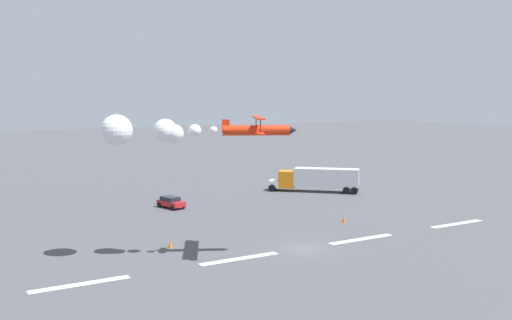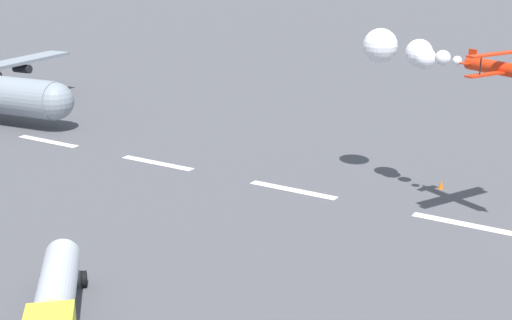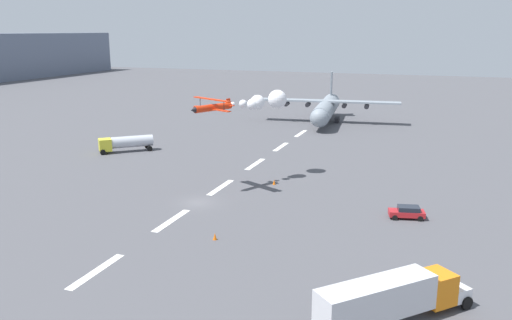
% 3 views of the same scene
% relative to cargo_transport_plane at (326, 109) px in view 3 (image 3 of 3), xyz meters
% --- Properties ---
extents(ground_plane, '(440.00, 440.00, 0.00)m').
position_rel_cargo_transport_plane_xyz_m(ground_plane, '(-65.44, 2.14, -3.51)').
color(ground_plane, '#4C4C51').
rests_on(ground_plane, ground).
extents(runway_stripe_3, '(8.00, 0.90, 0.01)m').
position_rel_cargo_transport_plane_xyz_m(runway_stripe_3, '(-87.25, 2.14, -3.51)').
color(runway_stripe_3, white).
rests_on(runway_stripe_3, ground).
extents(runway_stripe_4, '(8.00, 0.90, 0.01)m').
position_rel_cargo_transport_plane_xyz_m(runway_stripe_4, '(-72.71, 2.14, -3.51)').
color(runway_stripe_4, white).
rests_on(runway_stripe_4, ground).
extents(runway_stripe_5, '(8.00, 0.90, 0.01)m').
position_rel_cargo_transport_plane_xyz_m(runway_stripe_5, '(-58.17, 2.14, -3.51)').
color(runway_stripe_5, white).
rests_on(runway_stripe_5, ground).
extents(runway_stripe_6, '(8.00, 0.90, 0.01)m').
position_rel_cargo_transport_plane_xyz_m(runway_stripe_6, '(-43.63, 2.14, -3.51)').
color(runway_stripe_6, white).
rests_on(runway_stripe_6, ground).
extents(runway_stripe_7, '(8.00, 0.90, 0.01)m').
position_rel_cargo_transport_plane_xyz_m(runway_stripe_7, '(-29.09, 2.14, -3.51)').
color(runway_stripe_7, white).
rests_on(runway_stripe_7, ground).
extents(runway_stripe_8, '(8.00, 0.90, 0.01)m').
position_rel_cargo_transport_plane_xyz_m(runway_stripe_8, '(-14.55, 2.14, -3.51)').
color(runway_stripe_8, white).
rests_on(runway_stripe_8, ground).
extents(cargo_transport_plane, '(29.38, 35.35, 11.49)m').
position_rel_cargo_transport_plane_xyz_m(cargo_transport_plane, '(0.00, 0.00, 0.00)').
color(cargo_transport_plane, gray).
rests_on(cargo_transport_plane, ground).
extents(stunt_biplane_red, '(16.12, 10.57, 2.84)m').
position_rel_cargo_transport_plane_xyz_m(stunt_biplane_red, '(-51.92, -1.64, 8.29)').
color(stunt_biplane_red, red).
extents(semi_truck_orange, '(11.99, 11.53, 3.70)m').
position_rel_cargo_transport_plane_xyz_m(semi_truck_orange, '(-86.96, -24.79, -1.39)').
color(semi_truck_orange, silver).
rests_on(semi_truck_orange, ground).
extents(fuel_tanker_truck, '(8.34, 8.91, 2.90)m').
position_rel_cargo_transport_plane_xyz_m(fuel_tanker_truck, '(-43.03, 28.07, -1.76)').
color(fuel_tanker_truck, yellow).
rests_on(fuel_tanker_truck, ground).
extents(followme_car_yellow, '(2.77, 4.49, 1.52)m').
position_rel_cargo_transport_plane_xyz_m(followme_car_yellow, '(-62.30, -24.15, -2.70)').
color(followme_car_yellow, '#B21E23').
rests_on(followme_car_yellow, ground).
extents(traffic_cone_near, '(0.44, 0.44, 0.75)m').
position_rel_cargo_transport_plane_xyz_m(traffic_cone_near, '(-76.36, -5.18, -3.14)').
color(traffic_cone_near, orange).
rests_on(traffic_cone_near, ground).
extents(traffic_cone_far, '(0.44, 0.44, 0.75)m').
position_rel_cargo_transport_plane_xyz_m(traffic_cone_far, '(-54.14, -4.66, -3.14)').
color(traffic_cone_far, orange).
rests_on(traffic_cone_far, ground).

